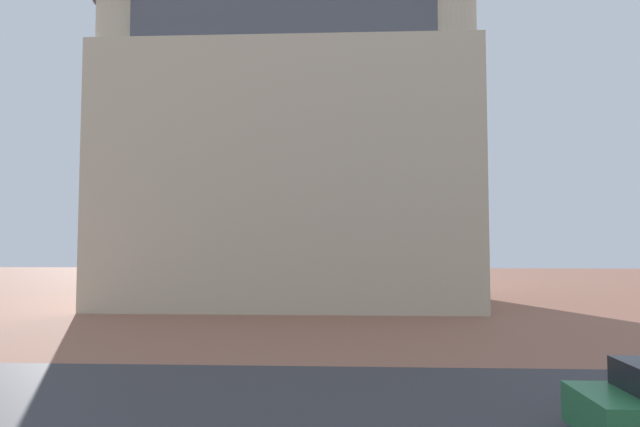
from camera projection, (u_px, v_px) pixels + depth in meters
ground_plane at (305, 400)px, 12.45m from camera, size 120.00×120.00×0.00m
street_asphalt_strip at (302, 410)px, 11.75m from camera, size 120.00×8.16×0.00m
landmark_building at (291, 148)px, 33.15m from camera, size 22.65×12.48×35.43m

